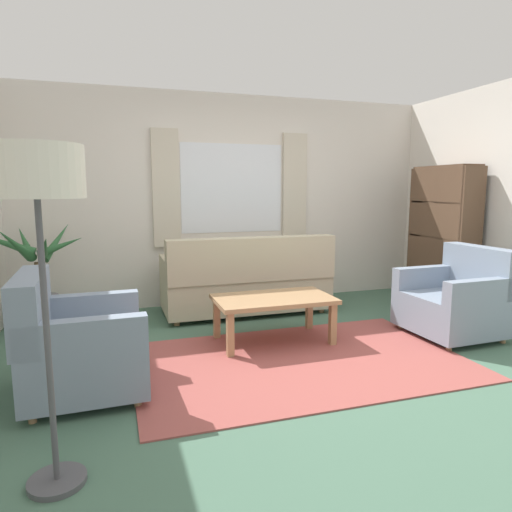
{
  "coord_description": "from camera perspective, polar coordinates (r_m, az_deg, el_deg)",
  "views": [
    {
      "loc": [
        -1.47,
        -3.35,
        1.45
      ],
      "look_at": [
        -0.17,
        0.7,
        0.81
      ],
      "focal_mm": 31.66,
      "sensor_mm": 36.0,
      "label": 1
    }
  ],
  "objects": [
    {
      "name": "potted_plant",
      "position": [
        5.17,
        -25.86,
        -3.13
      ],
      "size": [
        1.07,
        1.04,
        1.15
      ],
      "color": "#56565B",
      "rests_on": "ground_plane"
    },
    {
      "name": "wall_back",
      "position": [
        5.8,
        -3.15,
        7.03
      ],
      "size": [
        5.32,
        0.12,
        2.6
      ],
      "primitive_type": "cube",
      "color": "silver",
      "rests_on": "ground_plane"
    },
    {
      "name": "window_with_curtains",
      "position": [
        5.72,
        -2.95,
        8.52
      ],
      "size": [
        1.98,
        0.07,
        1.4
      ],
      "color": "white"
    },
    {
      "name": "standing_lamp",
      "position": [
        2.27,
        -25.96,
        7.12
      ],
      "size": [
        0.42,
        0.42,
        1.65
      ],
      "color": "#4C4C51",
      "rests_on": "ground_plane"
    },
    {
      "name": "area_rug",
      "position": [
        3.93,
        5.65,
        -13.06
      ],
      "size": [
        2.75,
        1.73,
        0.01
      ],
      "primitive_type": "cube",
      "color": "#9E4C47",
      "rests_on": "ground_plane"
    },
    {
      "name": "couch",
      "position": [
        5.25,
        -1.17,
        -3.36
      ],
      "size": [
        1.9,
        0.82,
        0.92
      ],
      "rotation": [
        0.0,
        0.0,
        3.14
      ],
      "color": "#BCB293",
      "rests_on": "ground_plane"
    },
    {
      "name": "armchair_right",
      "position": [
        4.9,
        24.04,
        -5.14
      ],
      "size": [
        0.84,
        0.86,
        0.88
      ],
      "rotation": [
        0.0,
        0.0,
        -1.54
      ],
      "color": "gray",
      "rests_on": "ground_plane"
    },
    {
      "name": "coffee_table",
      "position": [
        4.27,
        2.22,
        -5.94
      ],
      "size": [
        1.1,
        0.64,
        0.44
      ],
      "color": "#A87F56",
      "rests_on": "ground_plane"
    },
    {
      "name": "bookshelf",
      "position": [
        5.93,
        22.38,
        1.48
      ],
      "size": [
        0.3,
        0.94,
        1.72
      ],
      "rotation": [
        0.0,
        0.0,
        1.57
      ],
      "color": "brown",
      "rests_on": "ground_plane"
    },
    {
      "name": "armchair_left",
      "position": [
        3.47,
        -21.84,
        -10.48
      ],
      "size": [
        0.84,
        0.86,
        0.88
      ],
      "rotation": [
        0.0,
        0.0,
        1.6
      ],
      "color": "gray",
      "rests_on": "ground_plane"
    },
    {
      "name": "ground_plane",
      "position": [
        3.93,
        5.64,
        -13.14
      ],
      "size": [
        6.24,
        6.24,
        0.0
      ],
      "primitive_type": "plane",
      "color": "#476B56"
    }
  ]
}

